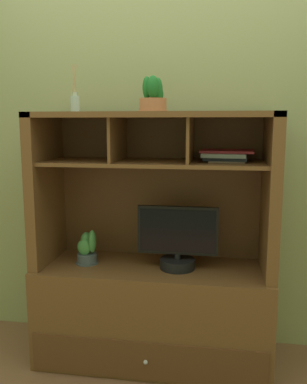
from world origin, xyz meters
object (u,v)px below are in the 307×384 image
media_console (154,284)px  tv_monitor (178,242)px  diffuser_bottle (75,103)px  potted_succulent (153,97)px  potted_orchid (87,250)px  magazine_stack_left (226,155)px

media_console → tv_monitor: size_ratio=3.21×
diffuser_bottle → potted_succulent: 0.44m
potted_orchid → magazine_stack_left: 0.96m
potted_orchid → tv_monitor: bearing=-0.6°
tv_monitor → potted_succulent: potted_succulent is taller
tv_monitor → potted_orchid: (-0.53, 0.01, -0.07)m
magazine_stack_left → potted_succulent: 0.51m
media_console → potted_succulent: (0.00, -0.03, 1.07)m
magazine_stack_left → diffuser_bottle: size_ratio=1.20×
media_console → tv_monitor: (0.14, -0.03, 0.27)m
tv_monitor → diffuser_bottle: (-0.57, -0.00, 0.77)m
tv_monitor → potted_succulent: size_ratio=2.38×
tv_monitor → potted_succulent: bearing=176.3°
potted_orchid → potted_succulent: potted_succulent is taller
media_console → diffuser_bottle: 1.13m
diffuser_bottle → media_console: bearing=5.0°
potted_orchid → magazine_stack_left: size_ratio=0.66×
media_console → diffuser_bottle: diffuser_bottle is taller
tv_monitor → potted_succulent: (-0.14, 0.01, 0.80)m
media_console → diffuser_bottle: (-0.43, -0.04, 1.04)m
tv_monitor → magazine_stack_left: bearing=17.8°
magazine_stack_left → potted_succulent: (-0.39, -0.07, 0.31)m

